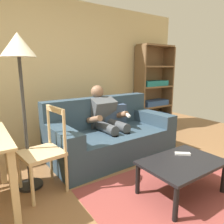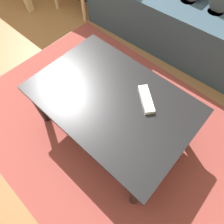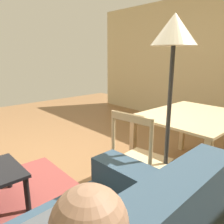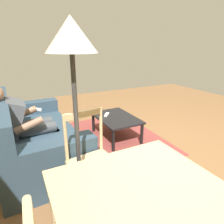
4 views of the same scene
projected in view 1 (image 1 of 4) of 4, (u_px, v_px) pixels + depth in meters
wall_back at (33, 73)px, 3.54m from camera, size 6.46×0.12×2.54m
couch at (110, 135)px, 3.31m from camera, size 1.95×1.04×0.89m
person_lounging at (107, 119)px, 3.31m from camera, size 0.60×0.95×1.08m
coffee_table at (182, 165)px, 2.25m from camera, size 0.88×0.59×0.38m
tv_remote at (183, 154)px, 2.40m from camera, size 0.16×0.15×0.02m
bookshelf at (153, 95)px, 4.90m from camera, size 0.94×0.36×1.86m
dining_chair_facing_couch at (44, 152)px, 2.29m from camera, size 0.47×0.47×0.94m
area_rug at (180, 192)px, 2.32m from camera, size 2.02×1.43×0.01m
floor_lamp at (19, 60)px, 2.15m from camera, size 0.36×0.36×1.71m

